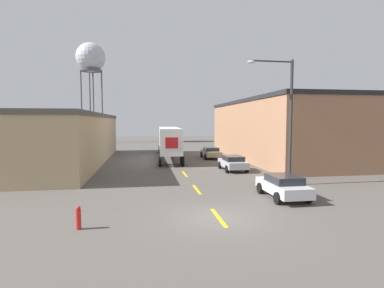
# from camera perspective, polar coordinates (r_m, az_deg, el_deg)

# --- Properties ---
(ground_plane) EXTENTS (160.00, 160.00, 0.00)m
(ground_plane) POSITION_cam_1_polar(r_m,az_deg,el_deg) (14.74, 5.08, -13.78)
(ground_plane) COLOR #56514C
(road_centerline) EXTENTS (0.20, 14.76, 0.01)m
(road_centerline) POSITION_cam_1_polar(r_m,az_deg,el_deg) (20.39, 0.91, -8.64)
(road_centerline) COLOR gold
(road_centerline) RESTS_ON ground_plane
(warehouse_left) EXTENTS (9.04, 27.29, 5.43)m
(warehouse_left) POSITION_cam_1_polar(r_m,az_deg,el_deg) (35.61, -23.36, 0.97)
(warehouse_left) COLOR tan
(warehouse_left) RESTS_ON ground_plane
(warehouse_right) EXTENTS (12.76, 24.97, 7.18)m
(warehouse_right) POSITION_cam_1_polar(r_m,az_deg,el_deg) (39.12, 17.60, 2.67)
(warehouse_right) COLOR #9E7051
(warehouse_right) RESTS_ON ground_plane
(semi_truck) EXTENTS (3.29, 16.23, 3.84)m
(semi_truck) POSITION_cam_1_polar(r_m,az_deg,el_deg) (37.45, -4.43, 0.86)
(semi_truck) COLOR navy
(semi_truck) RESTS_ON ground_plane
(parked_car_right_mid) EXTENTS (2.05, 4.12, 1.39)m
(parked_car_right_mid) POSITION_cam_1_polar(r_m,az_deg,el_deg) (28.29, 7.78, -3.51)
(parked_car_right_mid) COLOR #B2B2B7
(parked_car_right_mid) RESTS_ON ground_plane
(parked_car_right_near) EXTENTS (2.05, 4.12, 1.39)m
(parked_car_right_near) POSITION_cam_1_polar(r_m,az_deg,el_deg) (18.85, 16.95, -7.59)
(parked_car_right_near) COLOR silver
(parked_car_right_near) RESTS_ON ground_plane
(parked_car_right_far) EXTENTS (2.05, 4.12, 1.39)m
(parked_car_right_far) POSITION_cam_1_polar(r_m,az_deg,el_deg) (37.27, 3.61, -1.60)
(parked_car_right_far) COLOR tan
(parked_car_right_far) RESTS_ON ground_plane
(water_tower) EXTENTS (6.12, 6.12, 21.27)m
(water_tower) POSITION_cam_1_polar(r_m,az_deg,el_deg) (69.49, -18.73, 15.15)
(water_tower) COLOR #47474C
(water_tower) RESTS_ON ground_plane
(street_lamp) EXTENTS (3.37, 0.32, 8.88)m
(street_lamp) POSITION_cam_1_polar(r_m,az_deg,el_deg) (22.23, 17.43, 5.69)
(street_lamp) COLOR #2D2D30
(street_lamp) RESTS_ON ground_plane
(fire_hydrant) EXTENTS (0.22, 0.22, 1.00)m
(fire_hydrant) POSITION_cam_1_polar(r_m,az_deg,el_deg) (13.92, -20.83, -12.99)
(fire_hydrant) COLOR red
(fire_hydrant) RESTS_ON ground_plane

